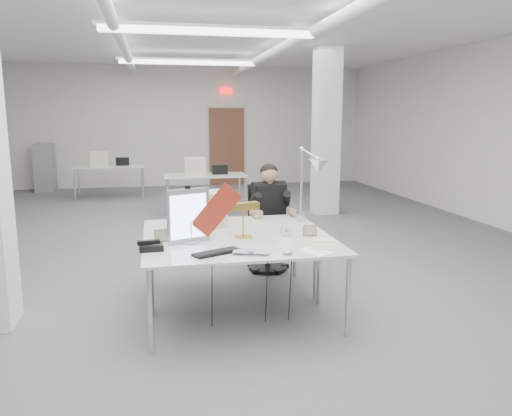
# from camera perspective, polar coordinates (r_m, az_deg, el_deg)

# --- Properties ---
(room_shell) EXTENTS (10.04, 14.04, 3.24)m
(room_shell) POSITION_cam_1_polar(r_m,az_deg,el_deg) (6.94, -4.94, 8.72)
(room_shell) COLOR #535355
(room_shell) RESTS_ON ground
(desk_main) EXTENTS (1.80, 0.90, 0.02)m
(desk_main) POSITION_cam_1_polar(r_m,az_deg,el_deg) (4.48, -1.29, -4.63)
(desk_main) COLOR silver
(desk_main) RESTS_ON room_shell
(desk_second) EXTENTS (1.80, 0.90, 0.02)m
(desk_second) POSITION_cam_1_polar(r_m,az_deg,el_deg) (5.34, -3.01, -2.13)
(desk_second) COLOR silver
(desk_second) RESTS_ON room_shell
(bg_desk_a) EXTENTS (1.60, 0.80, 0.02)m
(bg_desk_a) POSITION_cam_1_polar(r_m,az_deg,el_deg) (9.87, -5.83, 3.72)
(bg_desk_a) COLOR silver
(bg_desk_a) RESTS_ON room_shell
(bg_desk_b) EXTENTS (1.60, 0.80, 0.02)m
(bg_desk_b) POSITION_cam_1_polar(r_m,az_deg,el_deg) (12.06, -16.43, 4.59)
(bg_desk_b) COLOR silver
(bg_desk_b) RESTS_ON room_shell
(filing_cabinet) EXTENTS (0.45, 0.55, 1.20)m
(filing_cabinet) POSITION_cam_1_polar(r_m,az_deg,el_deg) (13.74, -22.99, 4.27)
(filing_cabinet) COLOR gray
(filing_cabinet) RESTS_ON room_shell
(office_chair) EXTENTS (0.61, 0.61, 1.07)m
(office_chair) POSITION_cam_1_polar(r_m,az_deg,el_deg) (6.18, 1.37, -2.34)
(office_chair) COLOR black
(office_chair) RESTS_ON room_shell
(seated_person) EXTENTS (0.54, 0.63, 0.84)m
(seated_person) POSITION_cam_1_polar(r_m,az_deg,el_deg) (6.06, 1.49, 0.92)
(seated_person) COLOR black
(seated_person) RESTS_ON office_chair
(monitor) EXTENTS (0.40, 0.18, 0.50)m
(monitor) POSITION_cam_1_polar(r_m,az_deg,el_deg) (4.61, -7.73, -0.90)
(monitor) COLOR #A9AAAE
(monitor) RESTS_ON desk_main
(pennant) EXTENTS (0.47, 0.07, 0.51)m
(pennant) POSITION_cam_1_polar(r_m,az_deg,el_deg) (4.59, -4.56, -0.25)
(pennant) COLOR maroon
(pennant) RESTS_ON monitor
(keyboard) EXTENTS (0.44, 0.31, 0.02)m
(keyboard) POSITION_cam_1_polar(r_m,az_deg,el_deg) (4.27, -4.49, -5.09)
(keyboard) COLOR black
(keyboard) RESTS_ON desk_main
(laptop) EXTENTS (0.36, 0.29, 0.02)m
(laptop) POSITION_cam_1_polar(r_m,az_deg,el_deg) (4.21, -0.59, -5.29)
(laptop) COLOR silver
(laptop) RESTS_ON desk_main
(mouse) EXTENTS (0.11, 0.09, 0.04)m
(mouse) POSITION_cam_1_polar(r_m,az_deg,el_deg) (4.24, 3.64, -5.10)
(mouse) COLOR #A7A6AB
(mouse) RESTS_ON desk_main
(bankers_lamp) EXTENTS (0.32, 0.19, 0.34)m
(bankers_lamp) POSITION_cam_1_polar(r_m,az_deg,el_deg) (4.77, -1.48, -1.43)
(bankers_lamp) COLOR gold
(bankers_lamp) RESTS_ON desk_main
(desk_phone) EXTENTS (0.22, 0.20, 0.05)m
(desk_phone) POSITION_cam_1_polar(r_m,az_deg,el_deg) (4.47, -11.89, -4.37)
(desk_phone) COLOR black
(desk_phone) RESTS_ON desk_main
(picture_frame_left) EXTENTS (0.16, 0.08, 0.12)m
(picture_frame_left) POSITION_cam_1_polar(r_m,az_deg,el_deg) (4.73, -10.67, -3.09)
(picture_frame_left) COLOR #AE8B4B
(picture_frame_left) RESTS_ON desk_main
(picture_frame_right) EXTENTS (0.14, 0.06, 0.11)m
(picture_frame_right) POSITION_cam_1_polar(r_m,az_deg,el_deg) (4.88, 6.16, -2.59)
(picture_frame_right) COLOR #A57047
(picture_frame_right) RESTS_ON desk_main
(desk_clock) EXTENTS (0.11, 0.04, 0.11)m
(desk_clock) POSITION_cam_1_polar(r_m,az_deg,el_deg) (4.88, 3.42, -2.61)
(desk_clock) COLOR #BBBBC0
(desk_clock) RESTS_ON desk_main
(paper_stack_a) EXTENTS (0.29, 0.33, 0.01)m
(paper_stack_a) POSITION_cam_1_polar(r_m,az_deg,el_deg) (4.36, 6.95, -4.94)
(paper_stack_a) COLOR white
(paper_stack_a) RESTS_ON desk_main
(paper_stack_b) EXTENTS (0.24, 0.28, 0.01)m
(paper_stack_b) POSITION_cam_1_polar(r_m,az_deg,el_deg) (4.51, 7.35, -4.39)
(paper_stack_b) COLOR tan
(paper_stack_b) RESTS_ON desk_main
(paper_stack_c) EXTENTS (0.24, 0.20, 0.01)m
(paper_stack_c) POSITION_cam_1_polar(r_m,az_deg,el_deg) (4.77, 7.70, -3.58)
(paper_stack_c) COLOR silver
(paper_stack_c) RESTS_ON desk_main
(beige_monitor) EXTENTS (0.42, 0.40, 0.36)m
(beige_monitor) POSITION_cam_1_polar(r_m,az_deg,el_deg) (5.32, -5.75, -0.08)
(beige_monitor) COLOR #C2B4A1
(beige_monitor) RESTS_ON desk_second
(architect_lamp) EXTENTS (0.43, 0.68, 0.82)m
(architect_lamp) POSITION_cam_1_polar(r_m,az_deg,el_deg) (5.24, 5.98, 2.28)
(architect_lamp) COLOR silver
(architect_lamp) RESTS_ON desk_second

